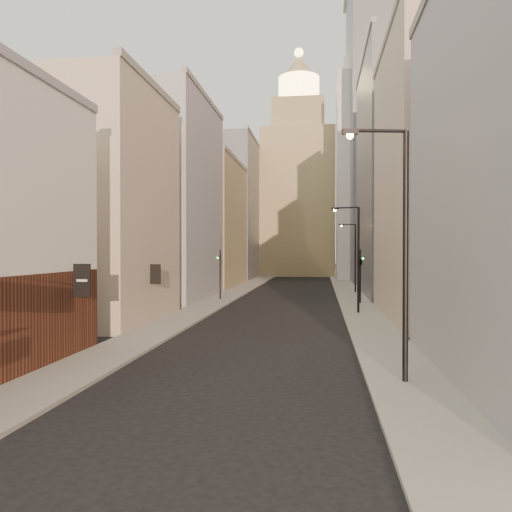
% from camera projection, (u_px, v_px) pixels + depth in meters
% --- Properties ---
extents(sidewalk_left, '(3.00, 140.00, 0.15)m').
position_uv_depth(sidewalk_left, '(242.00, 289.00, 62.93)').
color(sidewalk_left, gray).
rests_on(sidewalk_left, ground).
extents(sidewalk_right, '(3.00, 140.00, 0.15)m').
position_uv_depth(sidewalk_right, '(347.00, 290.00, 61.26)').
color(sidewalk_right, gray).
rests_on(sidewalk_right, ground).
extents(left_bldg_beige, '(8.00, 12.00, 16.00)m').
position_uv_depth(left_bldg_beige, '(100.00, 207.00, 34.78)').
color(left_bldg_beige, tan).
rests_on(left_bldg_beige, ground).
extents(left_bldg_grey, '(8.00, 16.00, 20.00)m').
position_uv_depth(left_bldg_grey, '(169.00, 201.00, 50.62)').
color(left_bldg_grey, '#99999F').
rests_on(left_bldg_grey, ground).
extents(left_bldg_tan, '(8.00, 18.00, 17.00)m').
position_uv_depth(left_bldg_tan, '(208.00, 224.00, 68.49)').
color(left_bldg_tan, '#95855A').
rests_on(left_bldg_tan, ground).
extents(left_bldg_wingrid, '(8.00, 20.00, 24.00)m').
position_uv_depth(left_bldg_wingrid, '(234.00, 210.00, 88.28)').
color(left_bldg_wingrid, gray).
rests_on(left_bldg_wingrid, ground).
extents(right_bldg_beige, '(8.00, 16.00, 20.00)m').
position_uv_depth(right_bldg_beige, '(443.00, 180.00, 35.64)').
color(right_bldg_beige, tan).
rests_on(right_bldg_beige, ground).
extents(right_bldg_wingrid, '(8.00, 20.00, 26.00)m').
position_uv_depth(right_bldg_wingrid, '(399.00, 178.00, 55.44)').
color(right_bldg_wingrid, gray).
rests_on(right_bldg_wingrid, ground).
extents(highrise, '(21.00, 23.00, 51.20)m').
position_uv_depth(highrise, '(410.00, 125.00, 82.28)').
color(highrise, gray).
rests_on(highrise, ground).
extents(clock_tower, '(14.00, 14.00, 44.90)m').
position_uv_depth(clock_tower, '(299.00, 186.00, 98.70)').
color(clock_tower, '#95855A').
rests_on(clock_tower, ground).
extents(white_tower, '(8.00, 8.00, 41.50)m').
position_uv_depth(white_tower, '(361.00, 169.00, 83.40)').
color(white_tower, silver).
rests_on(white_tower, ground).
extents(streetlamp_near, '(2.44, 0.65, 9.36)m').
position_uv_depth(streetlamp_near, '(399.00, 240.00, 18.21)').
color(streetlamp_near, black).
rests_on(streetlamp_near, ground).
extents(streetlamp_mid, '(2.14, 0.67, 8.31)m').
position_uv_depth(streetlamp_mid, '(356.00, 253.00, 38.40)').
color(streetlamp_mid, black).
rests_on(streetlamp_mid, ground).
extents(streetlamp_far, '(1.95, 0.99, 7.93)m').
position_uv_depth(streetlamp_far, '(354.00, 254.00, 56.76)').
color(streetlamp_far, black).
rests_on(streetlamp_far, ground).
extents(traffic_light_left, '(0.54, 0.43, 5.00)m').
position_uv_depth(traffic_light_left, '(220.00, 265.00, 48.85)').
color(traffic_light_left, black).
rests_on(traffic_light_left, ground).
extents(traffic_light_right, '(0.62, 0.58, 5.00)m').
position_uv_depth(traffic_light_right, '(360.00, 263.00, 45.36)').
color(traffic_light_right, black).
rests_on(traffic_light_right, ground).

